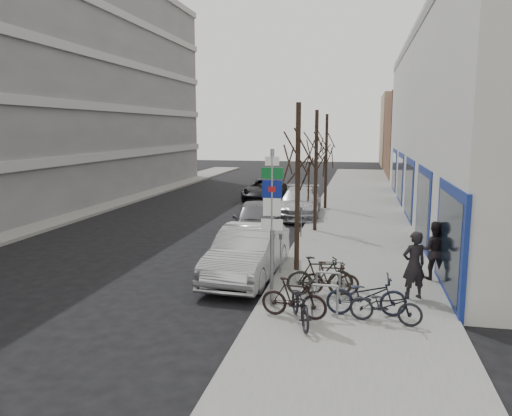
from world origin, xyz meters
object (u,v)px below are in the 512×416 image
at_px(bike_near_right, 294,298).
at_px(bike_rack, 328,283).
at_px(bike_far_inner, 330,278).
at_px(meter_back, 313,201).
at_px(bike_mid_inner, 320,276).
at_px(tree_far, 327,139).
at_px(bike_mid_curb, 367,292).
at_px(parked_car_back, 300,203).
at_px(meter_mid, 301,219).
at_px(parked_car_front, 247,253).
at_px(pedestrian_far, 434,250).
at_px(bike_far_curb, 386,302).
at_px(parked_car_mid, 257,220).
at_px(pedestrian_near, 414,265).
at_px(highway_sign_pole, 272,218).
at_px(tree_near, 298,148).
at_px(tree_mid, 316,142).
at_px(meter_front, 281,249).
at_px(bike_near_left, 301,301).
at_px(lane_car, 265,190).

bearing_deg(bike_near_right, bike_rack, -21.62).
bearing_deg(bike_far_inner, meter_back, 1.93).
xyz_separation_m(bike_near_right, bike_mid_inner, (0.48, 1.74, 0.06)).
height_order(tree_far, bike_mid_inner, tree_far).
relative_size(bike_mid_curb, parked_car_back, 0.37).
height_order(meter_mid, bike_far_inner, meter_mid).
bearing_deg(parked_car_back, parked_car_front, -93.52).
relative_size(bike_far_inner, pedestrian_far, 0.88).
xyz_separation_m(tree_far, meter_back, (-0.45, -2.50, -3.19)).
bearing_deg(bike_far_curb, parked_car_front, 60.39).
bearing_deg(bike_near_right, parked_car_mid, 25.15).
height_order(parked_car_front, pedestrian_near, pedestrian_near).
bearing_deg(highway_sign_pole, bike_near_right, -45.19).
xyz_separation_m(tree_far, bike_far_inner, (1.23, -15.33, -3.47)).
height_order(tree_near, parked_car_mid, tree_near).
xyz_separation_m(tree_far, pedestrian_near, (3.43, -15.13, -3.03)).
relative_size(tree_mid, tree_far, 1.00).
height_order(bike_mid_inner, parked_car_front, parked_car_front).
bearing_deg(highway_sign_pole, tree_far, 89.31).
distance_m(tree_mid, bike_far_curb, 11.44).
distance_m(bike_far_inner, parked_car_mid, 7.90).
bearing_deg(parked_car_mid, meter_front, -78.02).
height_order(highway_sign_pole, bike_far_curb, highway_sign_pole).
xyz_separation_m(bike_mid_inner, pedestrian_far, (3.25, 2.26, 0.34)).
height_order(bike_rack, tree_near, tree_near).
bearing_deg(bike_mid_curb, meter_back, 4.61).
xyz_separation_m(tree_near, bike_near_left, (0.67, -4.49, -3.40)).
relative_size(bike_rack, parked_car_mid, 0.46).
bearing_deg(meter_mid, lane_car, 108.27).
height_order(meter_front, bike_mid_inner, meter_front).
xyz_separation_m(meter_front, parked_car_back, (-0.75, 11.11, -0.14)).
bearing_deg(bike_far_inner, tree_mid, 2.40).
distance_m(bike_mid_inner, bike_far_inner, 0.31).
bearing_deg(bike_mid_curb, highway_sign_pole, 80.29).
height_order(tree_mid, pedestrian_far, tree_mid).
bearing_deg(tree_near, pedestrian_far, -2.49).
bearing_deg(lane_car, pedestrian_far, -62.21).
distance_m(meter_mid, bike_far_curb, 9.60).
xyz_separation_m(meter_mid, parked_car_front, (-1.01, -5.80, -0.10)).
height_order(highway_sign_pole, meter_mid, highway_sign_pole).
bearing_deg(tree_mid, bike_near_left, -86.52).
xyz_separation_m(highway_sign_pole, bike_far_curb, (2.83, -0.58, -1.79)).
distance_m(bike_near_right, pedestrian_far, 5.49).
distance_m(bike_mid_curb, bike_far_inner, 1.65).
xyz_separation_m(meter_front, lane_car, (-3.79, 16.98, -0.22)).
distance_m(bike_rack, meter_front, 2.92).
height_order(bike_far_inner, lane_car, lane_car).
height_order(parked_car_mid, pedestrian_far, pedestrian_far).
bearing_deg(meter_mid, parked_car_front, -99.86).
bearing_deg(parked_car_mid, tree_far, 67.02).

